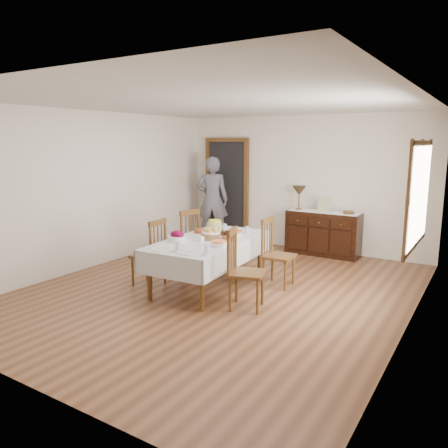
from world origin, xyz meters
The scene contains 26 objects.
ground centered at (0.00, 0.00, 0.00)m, with size 6.00×6.00×0.00m, color brown.
room_shell centered at (-0.15, 0.42, 1.64)m, with size 5.02×6.02×2.65m.
dining_table centered at (-0.24, 0.07, 0.62)m, with size 1.16×2.12×0.71m.
chair_left_near centered at (-0.99, -0.34, 0.50)m, with size 0.44×0.44×0.99m.
chair_left_far centered at (-1.02, 0.51, 0.52)m, with size 0.50×0.50×1.03m.
chair_right_near centered at (0.60, -0.41, 0.52)m, with size 0.53×0.53×1.03m.
chair_right_far centered at (0.57, 0.62, 0.51)m, with size 0.44×0.44×1.01m.
sideboard centered at (0.55, 2.72, 0.41)m, with size 1.36×0.50×0.81m.
person centered at (-1.78, 2.51, 0.96)m, with size 0.60×0.38×1.92m, color slate.
bread_basket centered at (-0.21, 0.07, 0.78)m, with size 0.28×0.28×0.17m.
egg_basket centered at (-0.28, 0.44, 0.74)m, with size 0.26×0.26×0.10m.
ham_platter_a centered at (-0.56, 0.30, 0.74)m, with size 0.33×0.33×0.11m.
ham_platter_b centered at (0.08, 0.05, 0.74)m, with size 0.30×0.30×0.11m.
beet_bowl centered at (-0.53, -0.30, 0.78)m, with size 0.25×0.25×0.16m.
carrot_bowl centered at (-0.01, 0.44, 0.75)m, with size 0.20×0.20×0.09m.
pineapple_bowl centered at (-0.56, 0.72, 0.78)m, with size 0.25×0.25×0.15m.
casserole_dish centered at (0.13, -0.23, 0.75)m, with size 0.23×0.23×0.08m.
butter_dish centered at (-0.30, -0.10, 0.74)m, with size 0.14×0.10×0.07m.
setting_left centered at (-0.35, -0.76, 0.73)m, with size 0.43×0.31×0.10m.
setting_right centered at (0.08, -0.70, 0.73)m, with size 0.43×0.31×0.10m.
glass_far_a centered at (-0.40, 0.77, 0.76)m, with size 0.06×0.06×0.09m.
glass_far_b centered at (0.02, 0.75, 0.76)m, with size 0.06×0.06×0.11m.
runner centered at (0.56, 2.71, 0.82)m, with size 1.30×0.35×0.01m.
table_lamp centered at (0.06, 2.70, 1.17)m, with size 0.26×0.26×0.46m.
picture_frame centered at (0.57, 2.66, 0.95)m, with size 0.22×0.08×0.28m.
deco_bowl centered at (1.02, 2.69, 0.84)m, with size 0.20×0.20×0.06m.
Camera 1 is at (3.20, -5.04, 2.09)m, focal length 35.00 mm.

